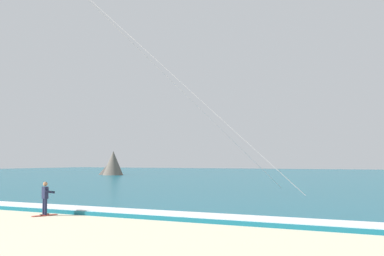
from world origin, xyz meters
name	(u,v)px	position (x,y,z in m)	size (l,w,h in m)	color
sea	(310,176)	(0.00, 72.34, 0.10)	(200.00, 120.00, 0.20)	#146075
surf_foam	(91,209)	(0.00, 13.34, 0.22)	(200.00, 1.78, 0.04)	white
surfboard	(45,215)	(-1.29, 11.37, 0.03)	(0.89, 1.47, 0.09)	#E04C38
kitesurfer	(45,197)	(-1.29, 11.39, 0.94)	(0.64, 0.63, 1.69)	#191E38
headland_left	(111,166)	(-32.83, 60.24, 1.84)	(6.40, 6.12, 4.48)	#665B51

